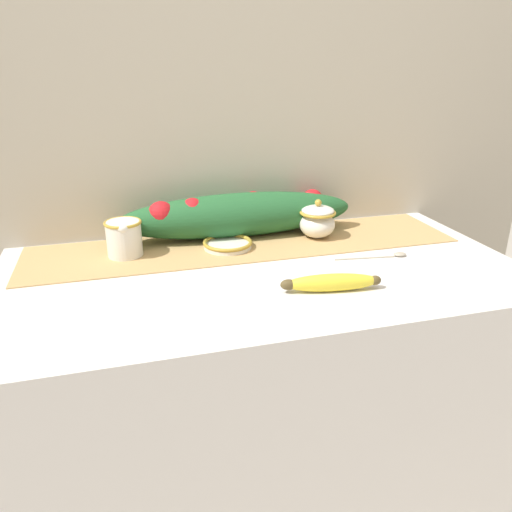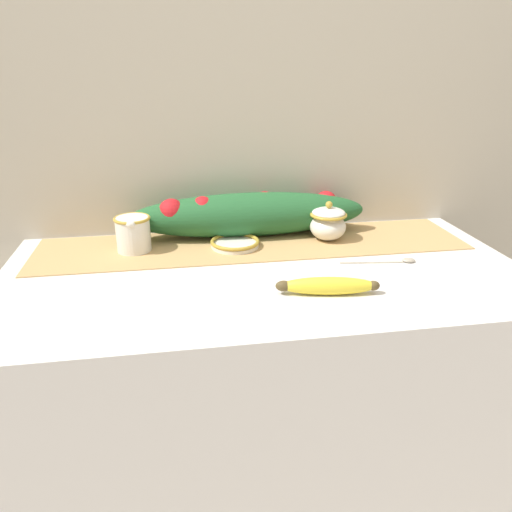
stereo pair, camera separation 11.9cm
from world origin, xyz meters
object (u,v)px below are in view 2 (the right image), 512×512
at_px(sugar_bowl, 328,223).
at_px(small_dish, 235,243).
at_px(spoon, 401,261).
at_px(banana, 328,286).
at_px(cream_pitcher, 133,232).

height_order(sugar_bowl, small_dish, sugar_bowl).
distance_m(small_dish, spoon, 0.44).
xyz_separation_m(small_dish, banana, (0.17, -0.33, 0.01)).
bearing_deg(cream_pitcher, banana, -38.12).
height_order(sugar_bowl, banana, sugar_bowl).
relative_size(sugar_bowl, small_dish, 0.83).
bearing_deg(banana, small_dish, 116.87).
bearing_deg(small_dish, spoon, -23.40).
xyz_separation_m(sugar_bowl, spoon, (0.14, -0.19, -0.05)).
distance_m(cream_pitcher, spoon, 0.71).
relative_size(cream_pitcher, banana, 0.49).
bearing_deg(sugar_bowl, spoon, -54.49).
relative_size(cream_pitcher, spoon, 0.58).
bearing_deg(cream_pitcher, spoon, -15.91).
bearing_deg(spoon, small_dish, 164.04).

